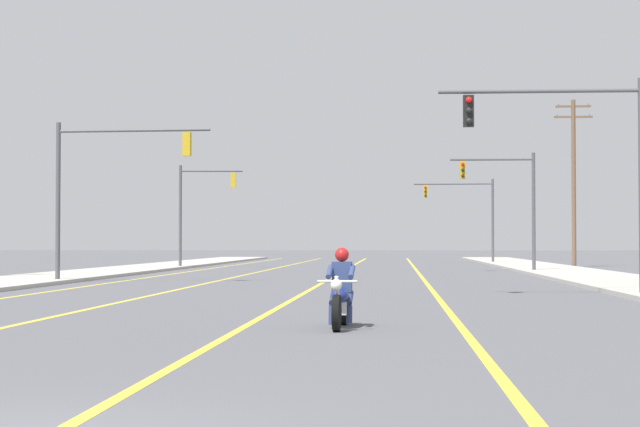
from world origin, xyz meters
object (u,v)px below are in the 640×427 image
traffic_signal_mid_right (510,194)px  traffic_signal_mid_left (198,201)px  traffic_signal_near_left (103,174)px  traffic_signal_far_right (469,207)px  utility_pole_right_far (574,177)px  traffic_signal_near_right (581,151)px  motorcycle_with_rider (341,296)px

traffic_signal_mid_right → traffic_signal_mid_left: same height
traffic_signal_near_left → traffic_signal_far_right: size_ratio=1.00×
traffic_signal_far_right → utility_pole_right_far: (5.53, -12.41, 1.40)m
traffic_signal_mid_left → traffic_signal_near_left: bearing=-88.5°
traffic_signal_near_right → utility_pole_right_far: 36.36m
traffic_signal_mid_right → traffic_signal_mid_left: size_ratio=1.00×
motorcycle_with_rider → traffic_signal_near_left: traffic_signal_near_left is taller
traffic_signal_near_right → utility_pole_right_far: bearing=80.9°
traffic_signal_near_right → motorcycle_with_rider: bearing=-119.2°
motorcycle_with_rider → traffic_signal_mid_right: 37.19m
traffic_signal_near_left → traffic_signal_mid_right: 23.05m
traffic_signal_near_left → utility_pole_right_far: (22.20, 26.09, 1.39)m
motorcycle_with_rider → traffic_signal_near_right: traffic_signal_near_right is taller
motorcycle_with_rider → traffic_signal_mid_right: size_ratio=0.35×
traffic_signal_mid_left → traffic_signal_far_right: bearing=41.5°
traffic_signal_near_left → traffic_signal_far_right: bearing=66.6°
traffic_signal_near_right → traffic_signal_far_right: size_ratio=1.00×
motorcycle_with_rider → traffic_signal_far_right: size_ratio=0.35×
motorcycle_with_rider → traffic_signal_near_right: (6.25, 11.19, 3.57)m
traffic_signal_near_right → traffic_signal_near_left: (-16.47, 9.78, 0.02)m
motorcycle_with_rider → traffic_signal_mid_left: 45.64m
traffic_signal_mid_left → utility_pole_right_far: 23.05m
traffic_signal_mid_right → utility_pole_right_far: (5.05, 10.70, 1.49)m
traffic_signal_mid_right → utility_pole_right_far: size_ratio=0.60×
traffic_signal_mid_right → traffic_signal_far_right: 23.12m
motorcycle_with_rider → traffic_signal_far_right: bearing=83.8°
motorcycle_with_rider → traffic_signal_far_right: traffic_signal_far_right is taller
motorcycle_with_rider → traffic_signal_mid_left: bearing=103.8°
utility_pole_right_far → traffic_signal_far_right: bearing=114.0°
motorcycle_with_rider → traffic_signal_near_left: bearing=116.0°
motorcycle_with_rider → utility_pole_right_far: size_ratio=0.21×
motorcycle_with_rider → traffic_signal_near_left: (-10.23, 20.98, 3.58)m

